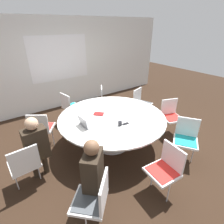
{
  "coord_description": "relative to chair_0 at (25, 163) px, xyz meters",
  "views": [
    {
      "loc": [
        -1.92,
        -2.63,
        2.47
      ],
      "look_at": [
        0.0,
        0.0,
        0.83
      ],
      "focal_mm": 28.0,
      "sensor_mm": 36.0,
      "label": 1
    }
  ],
  "objects": [
    {
      "name": "chair_1",
      "position": [
        0.57,
        -1.18,
        0.0
      ],
      "size": [
        0.61,
        0.61,
        0.87
      ],
      "rotation": [
        0.0,
        0.0,
        7.06
      ],
      "color": "white",
      "rests_on": "ground_plane"
    },
    {
      "name": "chair_0",
      "position": [
        0.0,
        0.0,
        0.0
      ],
      "size": [
        0.46,
        0.44,
        0.87
      ],
      "rotation": [
        0.0,
        0.0,
        6.32
      ],
      "color": "white",
      "rests_on": "ground_plane"
    },
    {
      "name": "conference_table",
      "position": [
        1.8,
        0.14,
        0.12
      ],
      "size": [
        2.25,
        2.25,
        0.73
      ],
      "color": "#B7B7BC",
      "rests_on": "ground_plane"
    },
    {
      "name": "coffee_cup",
      "position": [
        1.7,
        -0.25,
        0.25
      ],
      "size": [
        0.08,
        0.08,
        0.09
      ],
      "color": "black",
      "rests_on": "conference_table"
    },
    {
      "name": "chair_7",
      "position": [
        1.48,
        1.61,
        0.0
      ],
      "size": [
        0.49,
        0.5,
        0.87
      ],
      "rotation": [
        0.0,
        0.0,
        11.16
      ],
      "color": "white",
      "rests_on": "ground_plane"
    },
    {
      "name": "chair_2",
      "position": [
        1.72,
        -1.37,
        0.0
      ],
      "size": [
        0.46,
        0.48,
        0.87
      ],
      "rotation": [
        0.0,
        0.0,
        7.75
      ],
      "color": "white",
      "rests_on": "ground_plane"
    },
    {
      "name": "laptop",
      "position": [
        1.16,
        0.11,
        0.26
      ],
      "size": [
        0.25,
        0.32,
        0.21
      ],
      "rotation": [
        0.0,
        0.0,
        1.61
      ],
      "color": "#99999E",
      "rests_on": "conference_table"
    },
    {
      "name": "chair_5",
      "position": [
        3.21,
        0.68,
        0.0
      ],
      "size": [
        0.55,
        0.54,
        0.87
      ],
      "rotation": [
        0.0,
        0.0,
        9.75
      ],
      "color": "white",
      "rests_on": "ground_plane"
    },
    {
      "name": "chair_3",
      "position": [
        2.69,
        -1.08,
        0.0
      ],
      "size": [
        0.59,
        0.6,
        0.87
      ],
      "rotation": [
        0.0,
        0.0,
        8.44
      ],
      "color": "white",
      "rests_on": "ground_plane"
    },
    {
      "name": "wall_back",
      "position": [
        1.8,
        2.87,
        0.83
      ],
      "size": [
        8.0,
        0.07,
        2.7
      ],
      "color": "silver",
      "rests_on": "ground_plane"
    },
    {
      "name": "ground_plane",
      "position": [
        1.8,
        0.14,
        -0.52
      ],
      "size": [
        16.0,
        16.0,
        0.0
      ],
      "primitive_type": "plane",
      "color": "black"
    },
    {
      "name": "chair_4",
      "position": [
        3.24,
        -0.31,
        0.0
      ],
      "size": [
        0.56,
        0.55,
        0.87
      ],
      "rotation": [
        0.0,
        0.0,
        9.08
      ],
      "color": "white",
      "rests_on": "ground_plane"
    },
    {
      "name": "spiral_notebook",
      "position": [
        1.62,
        0.38,
        0.21
      ],
      "size": [
        0.25,
        0.25,
        0.02
      ],
      "color": "maroon",
      "rests_on": "conference_table"
    },
    {
      "name": "chair_6",
      "position": [
        2.54,
        1.45,
        0.0
      ],
      "size": [
        0.59,
        0.6,
        0.87
      ],
      "rotation": [
        0.0,
        0.0,
        10.44
      ],
      "color": "white",
      "rests_on": "ground_plane"
    },
    {
      "name": "person_0",
      "position": [
        0.24,
        0.09,
        0.19
      ],
      "size": [
        0.37,
        0.27,
        1.22
      ],
      "rotation": [
        0.0,
        0.0,
        6.32
      ],
      "color": "#2D2319",
      "rests_on": "ground_plane"
    },
    {
      "name": "person_1",
      "position": [
        0.68,
        -0.95,
        0.19
      ],
      "size": [
        0.41,
        0.41,
        1.22
      ],
      "rotation": [
        0.0,
        0.0,
        7.06
      ],
      "color": "#2D2319",
      "rests_on": "ground_plane"
    },
    {
      "name": "chair_8",
      "position": [
        0.53,
        0.96,
        0.0
      ],
      "size": [
        0.6,
        0.6,
        0.87
      ],
      "rotation": [
        0.0,
        0.0,
        11.95
      ],
      "color": "white",
      "rests_on": "ground_plane"
    },
    {
      "name": "cell_phone",
      "position": [
        1.83,
        -0.28,
        0.21
      ],
      "size": [
        0.14,
        0.08,
        0.01
      ],
      "color": "black",
      "rests_on": "conference_table"
    }
  ]
}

